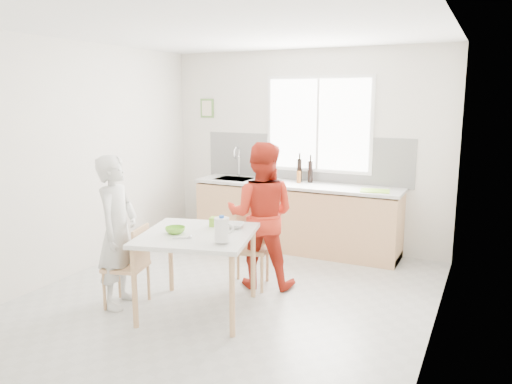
% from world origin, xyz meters
% --- Properties ---
extents(ground, '(4.50, 4.50, 0.00)m').
position_xyz_m(ground, '(0.00, 0.00, 0.00)').
color(ground, '#B7B7B2').
rests_on(ground, ground).
extents(room_shell, '(4.50, 4.50, 4.50)m').
position_xyz_m(room_shell, '(0.00, 0.00, 1.64)').
color(room_shell, silver).
rests_on(room_shell, ground).
extents(window, '(1.50, 0.06, 1.30)m').
position_xyz_m(window, '(0.20, 2.23, 1.70)').
color(window, white).
rests_on(window, room_shell).
extents(backsplash, '(3.00, 0.02, 0.65)m').
position_xyz_m(backsplash, '(0.00, 2.24, 1.23)').
color(backsplash, white).
rests_on(backsplash, room_shell).
extents(picture_frame, '(0.22, 0.03, 0.28)m').
position_xyz_m(picture_frame, '(-1.55, 2.23, 1.90)').
color(picture_frame, '#5A8A3E').
rests_on(picture_frame, room_shell).
extents(kitchen_counter, '(2.84, 0.64, 1.37)m').
position_xyz_m(kitchen_counter, '(-0.00, 1.95, 0.42)').
color(kitchen_counter, tan).
rests_on(kitchen_counter, ground).
extents(dining_table, '(1.25, 1.25, 0.79)m').
position_xyz_m(dining_table, '(-0.11, -0.36, 0.71)').
color(dining_table, silver).
rests_on(dining_table, ground).
extents(chair_left, '(0.46, 0.46, 0.82)m').
position_xyz_m(chair_left, '(-0.78, -0.53, 0.45)').
color(chair_left, tan).
rests_on(chair_left, ground).
extents(chair_far, '(0.48, 0.48, 0.86)m').
position_xyz_m(chair_far, '(0.02, 0.52, 0.47)').
color(chair_far, tan).
rests_on(chair_far, ground).
extents(person_white, '(0.49, 0.63, 1.52)m').
position_xyz_m(person_white, '(-0.91, -0.56, 0.76)').
color(person_white, silver).
rests_on(person_white, ground).
extents(person_red, '(0.90, 0.78, 1.60)m').
position_xyz_m(person_red, '(0.14, 0.54, 0.80)').
color(person_red, red).
rests_on(person_red, ground).
extents(bowl_green, '(0.24, 0.24, 0.06)m').
position_xyz_m(bowl_green, '(-0.29, -0.46, 0.82)').
color(bowl_green, '#6CBC2B').
rests_on(bowl_green, dining_table).
extents(bowl_white, '(0.24, 0.24, 0.05)m').
position_xyz_m(bowl_white, '(0.12, -0.04, 0.82)').
color(bowl_white, silver).
rests_on(bowl_white, dining_table).
extents(milk_jug, '(0.18, 0.13, 0.23)m').
position_xyz_m(milk_jug, '(0.27, -0.55, 0.92)').
color(milk_jug, white).
rests_on(milk_jug, dining_table).
extents(green_box, '(0.12, 0.12, 0.09)m').
position_xyz_m(green_box, '(-0.09, -0.06, 0.84)').
color(green_box, '#7BBA2B').
rests_on(green_box, dining_table).
extents(spoon, '(0.14, 0.10, 0.01)m').
position_xyz_m(spoon, '(-0.13, -0.59, 0.80)').
color(spoon, '#A5A5AA').
rests_on(spoon, dining_table).
extents(cutting_board, '(0.39, 0.30, 0.01)m').
position_xyz_m(cutting_board, '(1.08, 1.84, 0.93)').
color(cutting_board, '#8ACA2E').
rests_on(cutting_board, kitchen_counter).
extents(wine_bottle_a, '(0.07, 0.07, 0.32)m').
position_xyz_m(wine_bottle_a, '(-0.02, 2.11, 1.08)').
color(wine_bottle_a, black).
rests_on(wine_bottle_a, kitchen_counter).
extents(wine_bottle_b, '(0.07, 0.07, 0.30)m').
position_xyz_m(wine_bottle_b, '(0.14, 2.10, 1.07)').
color(wine_bottle_b, black).
rests_on(wine_bottle_b, kitchen_counter).
extents(jar_amber, '(0.06, 0.06, 0.16)m').
position_xyz_m(jar_amber, '(0.01, 2.01, 1.00)').
color(jar_amber, brown).
rests_on(jar_amber, kitchen_counter).
extents(soap_bottle, '(0.10, 0.10, 0.20)m').
position_xyz_m(soap_bottle, '(-0.52, 2.04, 1.02)').
color(soap_bottle, '#999999').
rests_on(soap_bottle, kitchen_counter).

